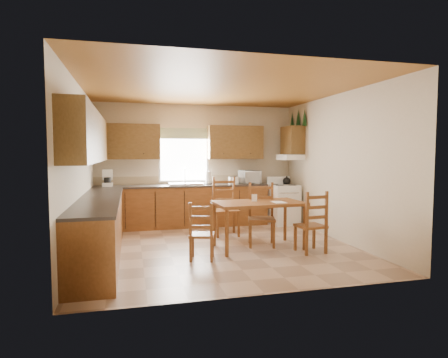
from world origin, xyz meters
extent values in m
plane|color=tan|center=(0.00, 0.00, 0.00)|extent=(4.50, 4.50, 0.00)
plane|color=#995F25|center=(0.00, 0.00, 2.70)|extent=(4.50, 4.50, 0.00)
plane|color=beige|center=(-2.25, 0.00, 1.35)|extent=(4.50, 4.50, 0.00)
plane|color=beige|center=(2.25, 0.00, 1.35)|extent=(4.50, 4.50, 0.00)
plane|color=beige|center=(0.00, 2.25, 1.35)|extent=(4.50, 4.50, 0.00)
plane|color=beige|center=(0.00, -2.25, 1.35)|extent=(4.50, 4.50, 0.00)
cube|color=brown|center=(-0.38, 1.95, 0.44)|extent=(3.75, 0.60, 0.88)
cube|color=brown|center=(-1.95, -0.15, 0.44)|extent=(0.60, 3.60, 0.88)
cube|color=#352E2A|center=(-0.38, 1.95, 0.90)|extent=(3.75, 0.63, 0.04)
cube|color=#352E2A|center=(-1.95, -0.15, 0.90)|extent=(0.63, 3.60, 0.04)
cube|color=tan|center=(-0.38, 2.24, 1.01)|extent=(3.75, 0.01, 0.18)
cube|color=brown|center=(-1.55, 2.08, 1.85)|extent=(1.41, 0.33, 0.75)
cube|color=brown|center=(0.86, 2.08, 1.85)|extent=(1.25, 0.33, 0.75)
cube|color=brown|center=(-2.08, -0.15, 1.85)|extent=(0.33, 3.60, 0.75)
cube|color=brown|center=(2.08, 1.65, 1.90)|extent=(0.33, 0.62, 0.62)
cube|color=white|center=(2.03, 1.65, 1.52)|extent=(0.44, 0.62, 0.12)
cube|color=white|center=(-0.30, 2.22, 1.55)|extent=(1.13, 0.02, 1.18)
cube|color=white|center=(-0.30, 2.21, 1.55)|extent=(1.05, 0.01, 1.10)
cube|color=#4D6E3D|center=(-0.30, 2.19, 2.05)|extent=(1.19, 0.01, 0.24)
cube|color=silver|center=(-0.30, 1.95, 0.94)|extent=(0.75, 0.45, 0.04)
cone|color=#133716|center=(2.21, 1.33, 2.38)|extent=(0.22, 0.22, 0.36)
cone|color=#133716|center=(2.21, 1.65, 2.42)|extent=(0.22, 0.22, 0.36)
cone|color=#133716|center=(2.21, 1.97, 2.38)|extent=(0.22, 0.22, 0.36)
cube|color=white|center=(1.87, 1.66, 0.44)|extent=(0.64, 0.66, 0.88)
cube|color=white|center=(-1.94, 1.94, 1.09)|extent=(0.25, 0.28, 0.34)
cylinder|color=white|center=(0.21, 1.96, 1.06)|extent=(0.16, 0.16, 0.29)
cube|color=white|center=(0.76, 1.86, 1.00)|extent=(0.20, 0.14, 0.16)
imported|color=white|center=(1.17, 1.95, 1.07)|extent=(0.58, 0.49, 0.29)
cube|color=brown|center=(0.62, -0.22, 0.40)|extent=(1.52, 0.92, 0.79)
cube|color=brown|center=(-0.44, -0.67, 0.44)|extent=(0.45, 0.44, 0.88)
cube|color=brown|center=(1.36, -0.69, 0.50)|extent=(0.46, 0.44, 1.00)
cube|color=brown|center=(0.33, 0.86, 0.56)|extent=(0.49, 0.46, 1.13)
cube|color=brown|center=(0.72, -0.10, 0.54)|extent=(0.56, 0.54, 1.08)
cube|color=white|center=(0.93, -0.36, 0.79)|extent=(0.20, 0.27, 0.00)
cube|color=white|center=(0.57, -0.16, 0.85)|extent=(0.09, 0.05, 0.12)
camera|label=1|loc=(-1.48, -6.17, 1.62)|focal=30.00mm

